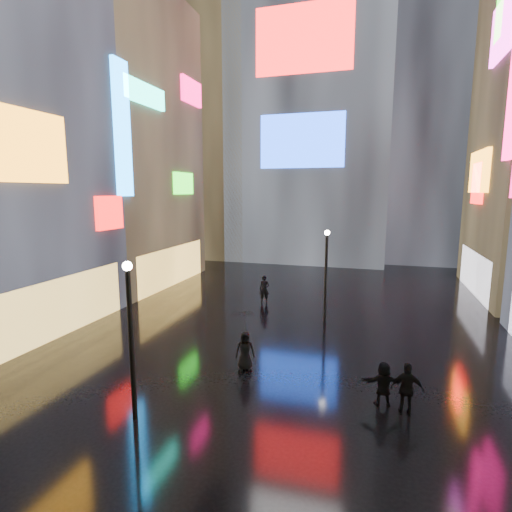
% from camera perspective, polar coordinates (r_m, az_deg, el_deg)
% --- Properties ---
extents(ground, '(140.00, 140.00, 0.00)m').
position_cam_1_polar(ground, '(23.12, 5.81, -9.22)').
color(ground, black).
rests_on(ground, ground).
extents(building_left_far, '(10.28, 12.00, 22.00)m').
position_cam_1_polar(building_left_far, '(34.29, -19.85, 14.87)').
color(building_left_far, black).
rests_on(building_left_far, ground).
extents(tower_main, '(16.00, 14.20, 42.00)m').
position_cam_1_polar(tower_main, '(48.07, 8.45, 25.72)').
color(tower_main, black).
rests_on(tower_main, ground).
extents(tower_flank_right, '(12.00, 12.00, 34.00)m').
position_cam_1_polar(tower_flank_right, '(48.78, 23.72, 19.97)').
color(tower_flank_right, black).
rests_on(tower_flank_right, ground).
extents(tower_flank_left, '(10.00, 10.00, 26.00)m').
position_cam_1_polar(tower_flank_left, '(47.50, -5.95, 16.09)').
color(tower_flank_left, black).
rests_on(tower_flank_left, ground).
extents(lamp_near, '(0.30, 0.30, 5.20)m').
position_cam_1_polar(lamp_near, '(13.30, -17.46, -10.34)').
color(lamp_near, black).
rests_on(lamp_near, ground).
extents(lamp_far, '(0.30, 0.30, 5.20)m').
position_cam_1_polar(lamp_far, '(22.58, 9.98, -2.03)').
color(lamp_far, black).
rests_on(lamp_far, ground).
extents(pedestrian_3, '(1.06, 0.48, 1.78)m').
position_cam_1_polar(pedestrian_3, '(14.67, 20.78, -17.34)').
color(pedestrian_3, black).
rests_on(pedestrian_3, ground).
extents(pedestrian_4, '(0.92, 0.76, 1.62)m').
position_cam_1_polar(pedestrian_4, '(16.89, -1.59, -13.37)').
color(pedestrian_4, black).
rests_on(pedestrian_4, ground).
extents(pedestrian_5, '(1.51, 0.78, 1.55)m').
position_cam_1_polar(pedestrian_5, '(15.01, 17.73, -17.01)').
color(pedestrian_5, black).
rests_on(pedestrian_5, ground).
extents(pedestrian_6, '(0.70, 0.50, 1.82)m').
position_cam_1_polar(pedestrian_6, '(26.38, 1.20, -4.79)').
color(pedestrian_6, black).
rests_on(pedestrian_6, ground).
extents(umbrella_2, '(1.19, 1.20, 0.90)m').
position_cam_1_polar(umbrella_2, '(16.44, -1.61, -9.31)').
color(umbrella_2, black).
rests_on(umbrella_2, pedestrian_4).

